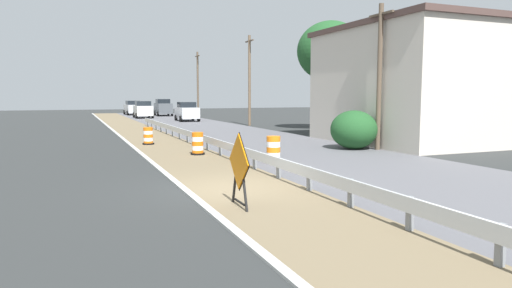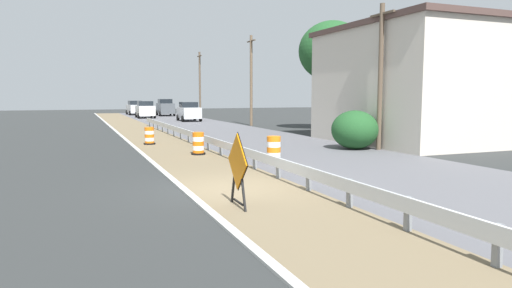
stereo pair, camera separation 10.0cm
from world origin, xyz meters
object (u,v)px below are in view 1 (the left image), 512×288
object	(u,v)px
car_lead_far_lane	(143,110)
utility_pole_mid	(249,79)
car_trailing_near_lane	(187,112)
traffic_barrel_close	(198,145)
traffic_barrel_nearest	(273,151)
utility_pole_near	(379,75)
utility_pole_far	(198,84)
car_lead_near_lane	(133,108)
car_mid_far_lane	(163,107)
warning_sign_diamond	(239,165)
traffic_barrel_mid	(148,137)

from	to	relation	value
car_lead_far_lane	utility_pole_mid	world-z (taller)	utility_pole_mid
car_trailing_near_lane	utility_pole_mid	size ratio (longest dim) A/B	0.51
traffic_barrel_close	car_lead_far_lane	world-z (taller)	car_lead_far_lane
traffic_barrel_nearest	car_lead_far_lane	world-z (taller)	car_lead_far_lane
utility_pole_near	car_lead_far_lane	bearing A→B (deg)	99.35
traffic_barrel_nearest	car_trailing_near_lane	xyz separation A→B (m)	(3.88, 30.78, 0.52)
traffic_barrel_close	utility_pole_mid	distance (m)	20.61
traffic_barrel_nearest	utility_pole_far	xyz separation A→B (m)	(7.16, 38.51, 3.67)
utility_pole_far	utility_pole_near	bearing A→B (deg)	-90.73
car_lead_near_lane	car_mid_far_lane	size ratio (longest dim) A/B	1.02
utility_pole_near	utility_pole_far	distance (m)	36.36
traffic_barrel_nearest	utility_pole_near	bearing A→B (deg)	17.85
warning_sign_diamond	car_lead_near_lane	bearing A→B (deg)	-93.68
car_mid_far_lane	utility_pole_far	distance (m)	7.41
car_mid_far_lane	traffic_barrel_close	bearing A→B (deg)	-6.73
utility_pole_near	car_lead_near_lane	bearing A→B (deg)	97.46
car_trailing_near_lane	car_lead_far_lane	bearing A→B (deg)	-157.46
traffic_barrel_close	car_trailing_near_lane	bearing A→B (deg)	77.45
utility_pole_near	utility_pole_mid	world-z (taller)	utility_pole_mid
traffic_barrel_close	car_lead_near_lane	world-z (taller)	car_lead_near_lane
car_trailing_near_lane	car_lead_far_lane	xyz separation A→B (m)	(-3.31, 8.61, 0.01)
car_trailing_near_lane	warning_sign_diamond	bearing A→B (deg)	-10.18
traffic_barrel_close	car_lead_near_lane	bearing A→B (deg)	86.59
traffic_barrel_close	utility_pole_far	world-z (taller)	utility_pole_far
traffic_barrel_mid	car_mid_far_lane	bearing A→B (deg)	78.07
traffic_barrel_mid	car_lead_near_lane	distance (m)	40.37
car_mid_far_lane	utility_pole_far	bearing A→B (deg)	30.26
warning_sign_diamond	utility_pole_far	size ratio (longest dim) A/B	0.23
traffic_barrel_nearest	car_mid_far_lane	bearing A→B (deg)	84.93
traffic_barrel_nearest	traffic_barrel_close	size ratio (longest dim) A/B	1.05
traffic_barrel_nearest	utility_pole_near	xyz separation A→B (m)	(6.70, 2.16, 3.24)
traffic_barrel_mid	utility_pole_mid	bearing A→B (deg)	49.07
car_lead_far_lane	traffic_barrel_close	bearing A→B (deg)	176.73
traffic_barrel_nearest	car_lead_far_lane	xyz separation A→B (m)	(0.57, 39.38, 0.52)
utility_pole_mid	traffic_barrel_close	bearing A→B (deg)	-118.08
warning_sign_diamond	car_lead_near_lane	world-z (taller)	car_lead_near_lane
car_lead_far_lane	utility_pole_mid	size ratio (longest dim) A/B	0.54
warning_sign_diamond	car_mid_far_lane	size ratio (longest dim) A/B	0.41
traffic_barrel_close	car_mid_far_lane	xyz separation A→B (m)	(6.09, 40.76, 0.65)
utility_pole_far	warning_sign_diamond	bearing A→B (deg)	-103.70
car_trailing_near_lane	car_lead_far_lane	world-z (taller)	car_lead_far_lane
utility_pole_near	utility_pole_mid	xyz separation A→B (m)	(0.70, 19.42, 0.43)
traffic_barrel_nearest	utility_pole_near	world-z (taller)	utility_pole_near
car_lead_far_lane	utility_pole_far	bearing A→B (deg)	-96.46
car_lead_far_lane	utility_pole_far	size ratio (longest dim) A/B	0.54
warning_sign_diamond	utility_pole_far	distance (m)	46.22
traffic_barrel_nearest	traffic_barrel_close	distance (m)	4.27
traffic_barrel_mid	utility_pole_mid	distance (m)	17.14
traffic_barrel_nearest	car_lead_near_lane	distance (m)	49.10
traffic_barrel_close	car_lead_near_lane	distance (m)	45.49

